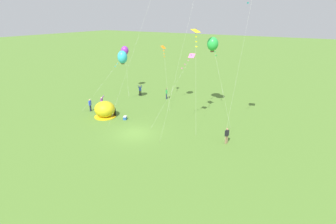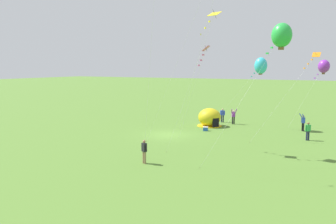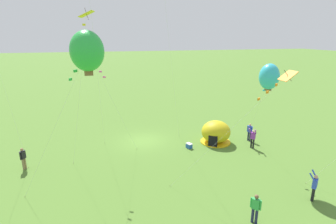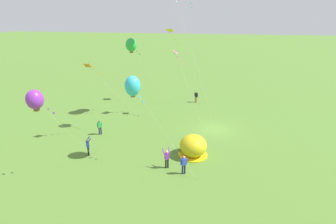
# 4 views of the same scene
# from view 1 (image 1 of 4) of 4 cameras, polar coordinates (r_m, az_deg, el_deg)

# --- Properties ---
(ground_plane) EXTENTS (300.00, 300.00, 0.00)m
(ground_plane) POSITION_cam_1_polar(r_m,az_deg,el_deg) (29.82, -7.31, -4.65)
(ground_plane) COLOR #517A2D
(popup_tent) EXTENTS (2.81, 2.81, 2.10)m
(popup_tent) POSITION_cam_1_polar(r_m,az_deg,el_deg) (34.96, -13.59, 0.53)
(popup_tent) COLOR gold
(popup_tent) RESTS_ON ground
(cooler_box) EXTENTS (0.54, 0.63, 0.44)m
(cooler_box) POSITION_cam_1_polar(r_m,az_deg,el_deg) (33.78, -9.33, -1.27)
(cooler_box) COLOR #2659B2
(cooler_box) RESTS_ON ground
(person_near_tent) EXTENTS (0.66, 0.72, 1.89)m
(person_near_tent) POSITION_cam_1_polar(r_m,az_deg,el_deg) (38.10, -14.20, 2.14)
(person_near_tent) COLOR black
(person_near_tent) RESTS_ON ground
(person_with_toddler) EXTENTS (0.43, 0.48, 1.72)m
(person_with_toddler) POSITION_cam_1_polar(r_m,az_deg,el_deg) (41.32, -0.33, 4.15)
(person_with_toddler) COLOR #1E2347
(person_with_toddler) RESTS_ON ground
(person_arms_raised) EXTENTS (0.72, 0.67, 1.89)m
(person_arms_raised) POSITION_cam_1_polar(r_m,az_deg,el_deg) (43.16, -6.09, 4.80)
(person_arms_raised) COLOR black
(person_arms_raised) RESTS_ON ground
(person_center_field) EXTENTS (0.38, 0.54, 1.72)m
(person_center_field) POSITION_cam_1_polar(r_m,az_deg,el_deg) (27.67, 12.68, -4.89)
(person_center_field) COLOR #8C7251
(person_center_field) RESTS_ON ground
(person_watching_sky) EXTENTS (0.37, 0.55, 1.72)m
(person_watching_sky) POSITION_cam_1_polar(r_m,az_deg,el_deg) (37.56, -16.60, 1.58)
(person_watching_sky) COLOR #1E2347
(person_watching_sky) RESTS_ON ground
(kite_pink) EXTENTS (3.57, 4.19, 8.55)m
(kite_pink) POSITION_cam_1_polar(r_m,az_deg,el_deg) (29.70, 4.58, 11.26)
(kite_pink) COLOR silver
(kite_pink) RESTS_ON ground
(kite_yellow) EXTENTS (2.50, 3.69, 11.25)m
(kite_yellow) POSITION_cam_1_polar(r_m,az_deg,el_deg) (29.92, 6.09, 16.40)
(kite_yellow) COLOR silver
(kite_yellow) RESTS_ON ground
(kite_green) EXTENTS (5.33, 4.97, 9.93)m
(kite_green) POSITION_cam_1_polar(r_m,az_deg,el_deg) (34.83, 9.70, 14.39)
(kite_green) COLOR silver
(kite_green) RESTS_ON ground
(kite_purple) EXTENTS (3.69, 3.81, 7.64)m
(kite_purple) POSITION_cam_1_polar(r_m,az_deg,el_deg) (45.70, -9.38, 13.05)
(kite_purple) COLOR silver
(kite_purple) RESTS_ON ground
(kite_orange) EXTENTS (4.47, 5.25, 8.21)m
(kite_orange) POSITION_cam_1_polar(r_m,az_deg,el_deg) (40.24, -0.97, 13.31)
(kite_orange) COLOR silver
(kite_orange) RESTS_ON ground
(kite_cyan) EXTENTS (3.43, 6.78, 7.86)m
(kite_cyan) POSITION_cam_1_polar(r_m,az_deg,el_deg) (38.09, -9.89, 11.68)
(kite_cyan) COLOR silver
(kite_cyan) RESTS_ON ground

